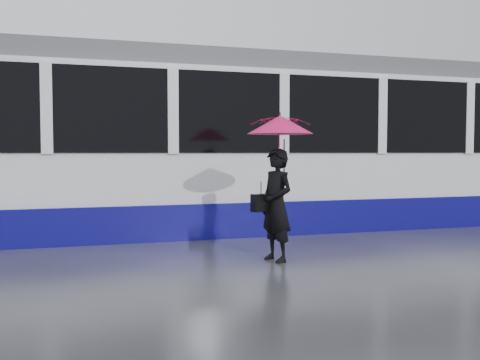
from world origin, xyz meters
name	(u,v)px	position (x,y,z in m)	size (l,w,h in m)	color
ground	(182,255)	(0.00, 0.00, 0.00)	(90.00, 90.00, 0.00)	#27272C
rails	(157,231)	(0.00, 2.50, 0.01)	(34.00, 1.51, 0.02)	#3F3D38
woman	(276,205)	(1.17, -0.78, 0.78)	(0.57, 0.37, 1.56)	black
umbrella	(280,138)	(1.22, -0.78, 1.71)	(1.16, 1.16, 1.05)	#E2137D
handbag	(261,203)	(0.95, -0.76, 0.82)	(0.30, 0.20, 0.42)	black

